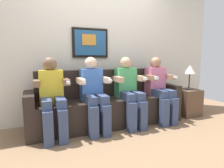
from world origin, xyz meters
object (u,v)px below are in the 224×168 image
object	(u,v)px
person_rightmost	(159,87)
table_lamp	(190,71)
person_left_center	(93,91)
person_right_center	(129,89)
couch	(108,106)
person_leftmost	(52,94)
side_table_right	(187,102)

from	to	relation	value
person_rightmost	table_lamp	xyz separation A→B (m)	(0.73, 0.06, 0.25)
person_rightmost	person_left_center	bearing A→B (deg)	180.00
person_left_center	person_right_center	xyz separation A→B (m)	(0.59, 0.00, -0.00)
person_right_center	person_rightmost	bearing A→B (deg)	-0.05
person_right_center	table_lamp	size ratio (longest dim) A/B	2.41
couch	table_lamp	distance (m)	1.71
person_leftmost	side_table_right	bearing A→B (deg)	1.41
couch	person_left_center	bearing A→B (deg)	-150.17
person_leftmost	table_lamp	distance (m)	2.52
person_left_center	person_right_center	world-z (taller)	same
person_leftmost	person_left_center	distance (m)	0.59
person_left_center	table_lamp	xyz separation A→B (m)	(1.91, 0.06, 0.25)
person_leftmost	person_rightmost	distance (m)	1.77
person_left_center	person_rightmost	xyz separation A→B (m)	(1.18, 0.00, 0.00)
person_right_center	table_lamp	bearing A→B (deg)	2.59
person_right_center	side_table_right	distance (m)	1.36
couch	person_left_center	size ratio (longest dim) A/B	2.26
side_table_right	table_lamp	size ratio (longest dim) A/B	1.09
couch	person_leftmost	size ratio (longest dim) A/B	2.26
side_table_right	person_leftmost	bearing A→B (deg)	-178.59
person_leftmost	person_rightmost	world-z (taller)	same
couch	side_table_right	world-z (taller)	couch
person_left_center	person_right_center	distance (m)	0.59
person_rightmost	table_lamp	distance (m)	0.78
couch	person_left_center	world-z (taller)	person_left_center
person_rightmost	table_lamp	bearing A→B (deg)	4.69
person_left_center	table_lamp	bearing A→B (deg)	1.80
couch	side_table_right	bearing A→B (deg)	-3.84
person_leftmost	person_left_center	size ratio (longest dim) A/B	1.00
person_leftmost	side_table_right	distance (m)	2.51
person_right_center	side_table_right	xyz separation A→B (m)	(1.31, 0.06, -0.36)
person_leftmost	person_right_center	bearing A→B (deg)	0.00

